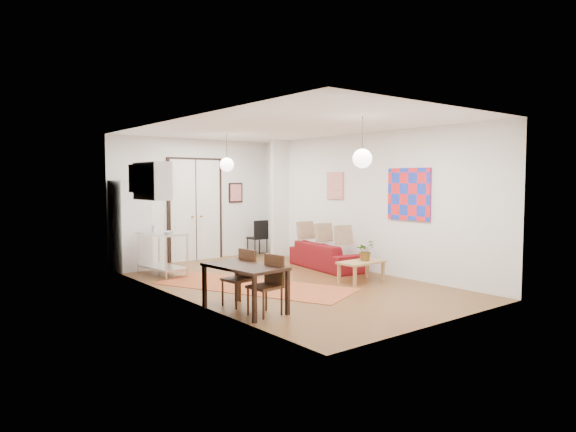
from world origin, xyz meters
TOP-DOWN VIEW (x-y plane):
  - floor at (0.00, 0.00)m, footprint 7.00×7.00m
  - ceiling at (0.00, 0.00)m, footprint 4.20×7.00m
  - wall_back at (0.00, 3.50)m, footprint 4.20×0.02m
  - wall_front at (0.00, -3.50)m, footprint 4.20×0.02m
  - wall_left at (-2.10, 0.00)m, footprint 0.02×7.00m
  - wall_right at (2.10, 0.00)m, footprint 0.02×7.00m
  - double_doors at (0.00, 3.46)m, footprint 1.44×0.06m
  - stub_partition at (1.85, 2.55)m, footprint 0.50×0.10m
  - wall_cabinet at (-1.92, 1.50)m, footprint 0.35×1.00m
  - painting_popart at (2.08, -1.25)m, footprint 0.05×1.00m
  - painting_abstract at (2.08, 0.80)m, footprint 0.05×0.50m
  - poster_back at (1.15, 3.47)m, footprint 0.40×0.03m
  - print_left at (-2.07, 2.00)m, footprint 0.03×0.44m
  - pendant_back at (0.00, 2.00)m, footprint 0.30×0.30m
  - pendant_front at (0.00, -2.00)m, footprint 0.30×0.30m
  - kilim_rug at (-0.66, 0.04)m, footprint 2.73×3.86m
  - sofa at (1.66, 0.61)m, footprint 2.03×1.02m
  - coffee_table at (1.17, -0.88)m, footprint 0.91×0.53m
  - potted_plant at (1.27, -0.88)m, footprint 0.31×0.36m
  - kitchen_counter at (-1.49, 2.07)m, footprint 0.70×1.19m
  - bowl at (-1.49, 1.77)m, footprint 0.23×0.23m
  - soap_bottle at (-1.54, 2.32)m, footprint 0.09×0.09m
  - fridge at (-1.74, 3.11)m, footprint 0.72×0.72m
  - dining_table at (-1.75, -1.35)m, footprint 0.84×1.31m
  - dining_chair_near at (-1.64, -0.92)m, footprint 0.45×0.59m
  - dining_chair_far at (-1.64, -1.62)m, footprint 0.45×0.59m
  - black_side_chair at (1.58, 3.24)m, footprint 0.43×0.43m

SIDE VIEW (x-z plane):
  - floor at x=0.00m, z-range 0.00..0.00m
  - kilim_rug at x=-0.66m, z-range 0.00..0.01m
  - sofa at x=1.66m, z-range 0.00..0.57m
  - coffee_table at x=1.17m, z-range 0.14..0.54m
  - dining_chair_near at x=-1.64m, z-range 0.06..0.91m
  - dining_chair_far at x=-1.64m, z-range 0.06..0.91m
  - black_side_chair at x=1.58m, z-range 0.08..0.98m
  - kitchen_counter at x=-1.49m, z-range 0.12..0.99m
  - potted_plant at x=1.27m, z-range 0.40..0.78m
  - dining_table at x=-1.75m, z-range 0.27..0.95m
  - bowl at x=-1.49m, z-range 0.87..0.92m
  - soap_bottle at x=-1.54m, z-range 0.87..1.05m
  - fridge at x=-1.74m, z-range 0.00..1.92m
  - double_doors at x=0.00m, z-range -0.05..2.45m
  - wall_back at x=0.00m, z-range 0.00..2.90m
  - wall_front at x=0.00m, z-range 0.00..2.90m
  - wall_left at x=-2.10m, z-range 0.00..2.90m
  - wall_right at x=2.10m, z-range 0.00..2.90m
  - stub_partition at x=1.85m, z-range 0.00..2.90m
  - poster_back at x=1.15m, z-range 1.35..1.85m
  - painting_popart at x=2.08m, z-range 1.15..2.15m
  - painting_abstract at x=2.08m, z-range 1.50..2.10m
  - wall_cabinet at x=-1.92m, z-range 1.55..2.25m
  - print_left at x=-2.07m, z-range 1.68..2.22m
  - pendant_back at x=0.00m, z-range 1.85..2.65m
  - pendant_front at x=0.00m, z-range 1.85..2.65m
  - ceiling at x=0.00m, z-range 2.89..2.91m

